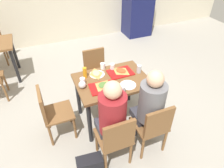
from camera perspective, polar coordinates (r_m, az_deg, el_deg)
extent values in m
cube|color=#9E998E|center=(3.39, 0.00, -9.52)|extent=(10.00, 10.00, 0.02)
cube|color=brown|center=(2.88, 0.00, 0.91)|extent=(1.02, 0.73, 0.04)
cylinder|color=black|center=(2.82, -6.28, -10.97)|extent=(0.06, 0.06, 0.73)
cylinder|color=black|center=(3.09, 10.00, -6.12)|extent=(0.06, 0.06, 0.73)
cylinder|color=black|center=(3.25, -9.46, -3.41)|extent=(0.06, 0.06, 0.73)
cylinder|color=black|center=(3.48, 4.99, 0.24)|extent=(0.06, 0.06, 0.73)
cube|color=brown|center=(2.59, 0.33, -14.47)|extent=(0.40, 0.40, 0.03)
cube|color=brown|center=(2.32, 2.10, -14.43)|extent=(0.38, 0.04, 0.40)
cylinder|color=brown|center=(2.83, -4.36, -15.69)|extent=(0.04, 0.04, 0.41)
cylinder|color=brown|center=(2.91, 2.18, -13.69)|extent=(0.04, 0.04, 0.41)
cylinder|color=brown|center=(2.65, -1.83, -21.19)|extent=(0.04, 0.04, 0.41)
cylinder|color=brown|center=(2.73, 5.24, -18.81)|extent=(0.04, 0.04, 0.41)
cube|color=brown|center=(2.76, 10.38, -11.08)|extent=(0.40, 0.40, 0.03)
cube|color=brown|center=(2.51, 13.04, -10.60)|extent=(0.38, 0.04, 0.40)
cylinder|color=brown|center=(2.96, 5.30, -12.67)|extent=(0.04, 0.04, 0.41)
cylinder|color=brown|center=(3.08, 11.06, -10.66)|extent=(0.04, 0.04, 0.41)
cylinder|color=brown|center=(2.78, 8.56, -17.57)|extent=(0.04, 0.04, 0.41)
cylinder|color=brown|center=(2.92, 14.60, -15.14)|extent=(0.04, 0.04, 0.41)
cube|color=brown|center=(3.58, -4.03, 2.57)|extent=(0.40, 0.40, 0.03)
cube|color=brown|center=(3.61, -5.11, 6.88)|extent=(0.38, 0.04, 0.40)
cylinder|color=brown|center=(3.63, -0.47, -1.13)|extent=(0.04, 0.04, 0.41)
cylinder|color=brown|center=(3.54, -5.58, -2.42)|extent=(0.04, 0.04, 0.41)
cylinder|color=brown|center=(3.88, -2.33, 1.78)|extent=(0.04, 0.04, 0.41)
cylinder|color=brown|center=(3.80, -7.14, 0.63)|extent=(0.04, 0.04, 0.41)
cube|color=brown|center=(2.96, -14.86, -7.79)|extent=(0.40, 0.40, 0.03)
cube|color=brown|center=(2.82, -19.12, -5.54)|extent=(0.04, 0.38, 0.40)
cylinder|color=brown|center=(3.24, -11.83, -7.82)|extent=(0.04, 0.04, 0.41)
cylinder|color=brown|center=(3.01, -10.38, -12.14)|extent=(0.04, 0.04, 0.41)
cylinder|color=brown|center=(3.23, -17.75, -9.24)|extent=(0.04, 0.04, 0.41)
cylinder|color=brown|center=(3.00, -16.84, -13.70)|extent=(0.04, 0.04, 0.41)
cylinder|color=#383842|center=(2.87, -3.02, -14.10)|extent=(0.10, 0.10, 0.44)
cylinder|color=#383842|center=(2.91, 0.03, -13.19)|extent=(0.10, 0.10, 0.44)
cube|color=#383842|center=(2.62, -0.78, -11.52)|extent=(0.32, 0.28, 0.10)
cylinder|color=maroon|center=(2.32, 0.17, -8.40)|extent=(0.32, 0.32, 0.52)
sphere|color=#DBAD89|center=(2.09, 0.18, -1.69)|extent=(0.20, 0.20, 0.20)
cylinder|color=#383842|center=(3.01, 6.36, -11.15)|extent=(0.10, 0.10, 0.44)
cylinder|color=#383842|center=(3.07, 9.05, -10.23)|extent=(0.10, 0.10, 0.44)
cube|color=#383842|center=(2.78, 9.17, -8.37)|extent=(0.32, 0.28, 0.10)
cylinder|color=slate|center=(2.51, 11.09, -5.07)|extent=(0.32, 0.32, 0.52)
sphere|color=#DBAD89|center=(2.29, 12.12, 1.41)|extent=(0.20, 0.20, 0.20)
cube|color=#B21414|center=(2.71, -2.48, -0.96)|extent=(0.38, 0.28, 0.02)
cube|color=#B21414|center=(3.00, 2.38, 3.26)|extent=(0.37, 0.27, 0.02)
cylinder|color=white|center=(2.97, -4.21, 2.74)|extent=(0.22, 0.22, 0.01)
cylinder|color=white|center=(2.77, 4.51, -0.27)|extent=(0.22, 0.22, 0.01)
pyramid|color=#C68C47|center=(2.73, -2.52, -0.39)|extent=(0.27, 0.27, 0.01)
ellipsoid|color=#4C7233|center=(2.72, -2.52, -0.23)|extent=(0.19, 0.19, 0.01)
pyramid|color=#C68C47|center=(3.01, 2.53, 3.71)|extent=(0.25, 0.28, 0.01)
ellipsoid|color=#B74723|center=(3.01, 2.54, 3.87)|extent=(0.18, 0.19, 0.01)
pyramid|color=#C68C47|center=(2.98, -4.46, 2.97)|extent=(0.17, 0.24, 0.01)
ellipsoid|color=#D8C67F|center=(2.97, -4.47, 3.13)|extent=(0.12, 0.17, 0.01)
cylinder|color=white|center=(3.07, -2.64, 5.04)|extent=(0.07, 0.07, 0.10)
cylinder|color=white|center=(2.62, 3.08, -1.48)|extent=(0.07, 0.07, 0.10)
cylinder|color=white|center=(2.78, -8.26, 0.78)|extent=(0.07, 0.07, 0.10)
cylinder|color=white|center=(3.05, 0.10, 4.86)|extent=(0.07, 0.07, 0.10)
cylinder|color=#B7BCC6|center=(3.01, 7.59, 4.20)|extent=(0.07, 0.07, 0.12)
cylinder|color=orange|center=(2.89, -7.63, 3.20)|extent=(0.06, 0.06, 0.16)
sphere|color=silver|center=(2.72, -8.37, -0.19)|extent=(0.10, 0.10, 0.10)
cube|color=black|center=(2.72, -6.20, -21.86)|extent=(0.33, 0.19, 0.28)
cube|color=#14194C|center=(5.92, 7.43, 22.35)|extent=(0.70, 0.60, 1.90)
cylinder|color=black|center=(4.32, -25.53, 4.41)|extent=(0.06, 0.06, 0.73)
cylinder|color=black|center=(4.83, -25.70, 7.84)|extent=(0.06, 0.06, 0.73)
cylinder|color=brown|center=(4.27, -27.75, 0.63)|extent=(0.04, 0.04, 0.41)
cylinder|color=brown|center=(3.99, -27.78, -2.08)|extent=(0.04, 0.04, 0.41)
cylinder|color=brown|center=(5.10, -27.66, 6.62)|extent=(0.04, 0.04, 0.41)
cylinder|color=brown|center=(5.40, -27.64, 8.30)|extent=(0.04, 0.04, 0.41)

